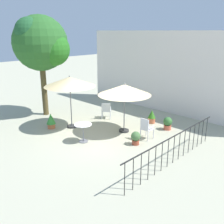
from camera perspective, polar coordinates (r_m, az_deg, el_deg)
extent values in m
plane|color=#A9A88E|center=(10.88, -1.70, -5.44)|extent=(60.00, 60.00, 0.00)
cube|color=silver|center=(14.01, 12.80, 8.58)|extent=(11.02, 0.30, 4.31)
cube|color=black|center=(8.61, 13.93, -5.21)|extent=(0.03, 5.33, 0.03)
cylinder|color=black|center=(7.02, 2.85, -14.88)|extent=(0.02, 0.02, 1.00)
cylinder|color=black|center=(7.25, 4.76, -13.76)|extent=(0.02, 0.02, 1.00)
cylinder|color=black|center=(7.49, 6.53, -12.70)|extent=(0.02, 0.02, 1.00)
cylinder|color=black|center=(7.74, 8.17, -11.69)|extent=(0.02, 0.02, 1.00)
cylinder|color=black|center=(8.00, 9.70, -10.74)|extent=(0.02, 0.02, 1.00)
cylinder|color=black|center=(8.26, 11.13, -9.84)|extent=(0.02, 0.02, 1.00)
cylinder|color=black|center=(8.54, 12.45, -9.00)|extent=(0.02, 0.02, 1.00)
cylinder|color=black|center=(8.81, 13.69, -8.20)|extent=(0.02, 0.02, 1.00)
cylinder|color=black|center=(9.10, 14.85, -7.45)|extent=(0.02, 0.02, 1.00)
cylinder|color=black|center=(9.39, 15.93, -6.74)|extent=(0.02, 0.02, 1.00)
cylinder|color=black|center=(9.68, 16.95, -6.08)|extent=(0.02, 0.02, 1.00)
cylinder|color=black|center=(9.97, 17.90, -5.45)|extent=(0.02, 0.02, 1.00)
cylinder|color=black|center=(10.27, 18.80, -4.85)|extent=(0.02, 0.02, 1.00)
cylinder|color=black|center=(10.58, 19.64, -4.29)|extent=(0.02, 0.02, 1.00)
cylinder|color=black|center=(10.89, 20.44, -3.76)|extent=(0.02, 0.02, 1.00)
cylinder|color=brown|center=(13.77, -14.99, 4.96)|extent=(0.29, 0.29, 2.75)
sphere|color=#285E25|center=(13.48, -15.79, 14.66)|extent=(2.72, 2.72, 2.72)
sphere|color=#23671C|center=(13.06, -13.07, 13.58)|extent=(1.63, 1.63, 1.63)
sphere|color=#265F1F|center=(14.15, -15.54, 15.34)|extent=(1.50, 1.50, 1.50)
sphere|color=#1F532A|center=(13.04, -18.08, 16.78)|extent=(1.36, 1.36, 1.36)
cylinder|color=#2D2D2D|center=(11.37, 2.70, -4.19)|extent=(0.44, 0.44, 0.08)
cylinder|color=slate|center=(11.03, 2.77, 0.76)|extent=(0.04, 0.04, 2.13)
cone|color=beige|center=(10.81, 2.84, 5.03)|extent=(2.28, 2.28, 0.44)
sphere|color=slate|center=(10.76, 2.86, 6.34)|extent=(0.06, 0.06, 0.06)
cylinder|color=#2D2D2D|center=(12.00, -8.99, -3.18)|extent=(0.44, 0.44, 0.08)
cylinder|color=slate|center=(11.65, -9.25, 2.06)|extent=(0.04, 0.04, 2.36)
cone|color=#E1C289|center=(11.43, -9.49, 6.77)|extent=(2.28, 2.28, 0.41)
sphere|color=slate|center=(11.39, -9.55, 7.93)|extent=(0.06, 0.06, 0.06)
cylinder|color=white|center=(10.15, -6.54, -2.81)|extent=(0.70, 0.70, 0.02)
cylinder|color=slate|center=(10.29, -6.47, -4.77)|extent=(0.06, 0.06, 0.73)
cylinder|color=slate|center=(10.42, -6.40, -6.54)|extent=(0.39, 0.39, 0.03)
cube|color=silver|center=(10.58, 7.92, -3.75)|extent=(0.43, 0.43, 0.04)
cube|color=silver|center=(10.35, 7.34, -2.75)|extent=(0.40, 0.05, 0.46)
cube|color=silver|center=(10.43, 8.78, -3.40)|extent=(0.05, 0.38, 0.03)
cube|color=silver|center=(10.65, 7.13, -2.89)|extent=(0.05, 0.38, 0.03)
cylinder|color=silver|center=(10.71, 9.32, -4.87)|extent=(0.04, 0.04, 0.41)
cylinder|color=silver|center=(10.92, 7.68, -4.34)|extent=(0.04, 0.04, 0.41)
cylinder|color=silver|center=(10.42, 8.07, -5.46)|extent=(0.04, 0.04, 0.41)
cylinder|color=silver|center=(10.63, 6.41, -4.90)|extent=(0.04, 0.04, 0.41)
cube|color=white|center=(12.97, -1.28, 0.43)|extent=(0.66, 0.66, 0.04)
cube|color=white|center=(12.70, -1.37, 1.08)|extent=(0.36, 0.31, 0.40)
cube|color=white|center=(12.92, -0.36, 0.92)|extent=(0.31, 0.35, 0.03)
cube|color=white|center=(12.95, -2.21, 0.96)|extent=(0.31, 0.35, 0.03)
cylinder|color=white|center=(13.23, -0.28, -0.22)|extent=(0.04, 0.04, 0.40)
cylinder|color=white|center=(13.27, -2.10, -0.18)|extent=(0.04, 0.04, 0.40)
cylinder|color=white|center=(12.81, -0.42, -0.82)|extent=(0.04, 0.04, 0.40)
cylinder|color=white|center=(12.85, -2.30, -0.79)|extent=(0.04, 0.04, 0.40)
cylinder|color=#BF5740|center=(11.82, 12.33, -3.35)|extent=(0.33, 0.33, 0.22)
cylinder|color=#382819|center=(11.79, 12.36, -2.90)|extent=(0.29, 0.29, 0.02)
sphere|color=#336730|center=(11.73, 12.41, -2.07)|extent=(0.40, 0.40, 0.40)
cylinder|color=#C46B3D|center=(12.03, -13.46, -3.05)|extent=(0.34, 0.34, 0.22)
cylinder|color=#382819|center=(12.00, -13.50, -2.61)|extent=(0.30, 0.30, 0.02)
cone|color=#358835|center=(11.92, -13.58, -1.46)|extent=(0.42, 0.42, 0.49)
cylinder|color=#97442D|center=(10.12, 5.32, -6.77)|extent=(0.28, 0.28, 0.19)
cylinder|color=#382819|center=(10.08, 5.33, -6.32)|extent=(0.25, 0.25, 0.02)
sphere|color=#456B3B|center=(10.01, 5.36, -5.43)|extent=(0.38, 0.38, 0.38)
sphere|color=gold|center=(9.90, 5.89, -5.50)|extent=(0.07, 0.07, 0.07)
sphere|color=gold|center=(10.00, 4.53, -5.31)|extent=(0.09, 0.09, 0.09)
cylinder|color=#C56943|center=(12.50, 8.87, -1.86)|extent=(0.35, 0.35, 0.27)
cylinder|color=#382819|center=(12.46, 8.89, -1.33)|extent=(0.30, 0.30, 0.02)
cone|color=#33731E|center=(12.40, 8.94, -0.45)|extent=(0.37, 0.37, 0.38)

